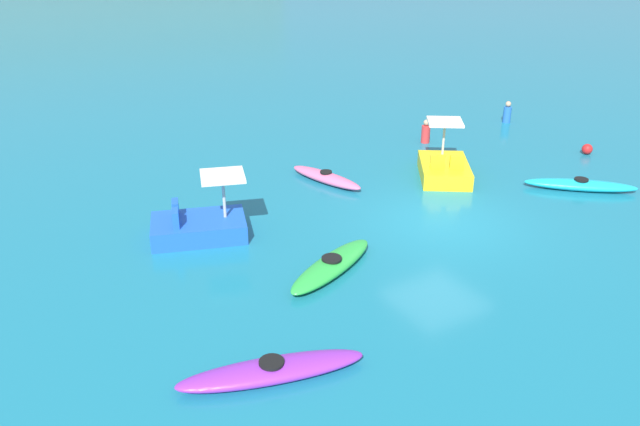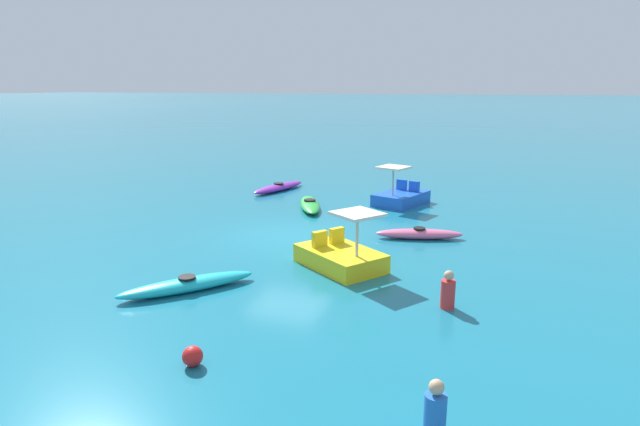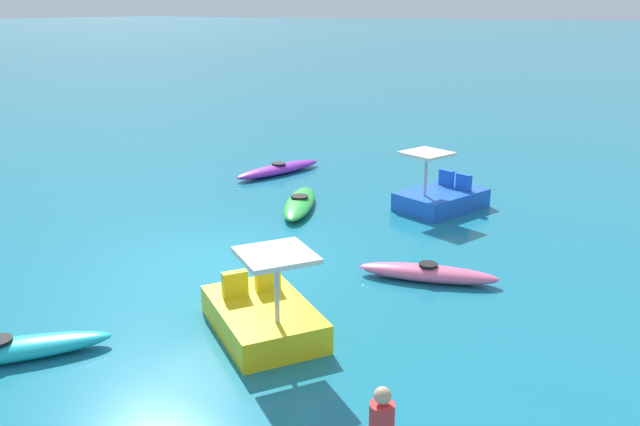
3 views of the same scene
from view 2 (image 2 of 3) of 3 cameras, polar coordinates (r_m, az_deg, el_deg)
The scene contains 10 objects.
ground_plane at distance 17.31m, azimuth -3.62°, elevation -2.53°, with size 600.00×600.00×0.00m, color #19728C.
kayak_pink at distance 17.25m, azimuth 10.77°, elevation -2.24°, with size 1.34×2.85×0.37m.
kayak_cyan at distance 13.14m, azimuth -14.28°, elevation -7.57°, with size 2.92×2.70×0.37m.
kayak_green at distance 21.13m, azimuth -1.12°, elevation 0.94°, with size 3.12×1.97×0.37m.
kayak_purple at distance 24.81m, azimuth -4.53°, elevation 2.82°, with size 3.52×1.61×0.37m.
pedal_boat_yellow at distance 14.29m, azimuth 2.27°, elevation -4.65°, with size 2.60×2.83×1.68m.
pedal_boat_blue at distance 22.08m, azimuth 8.81°, elevation 1.80°, with size 2.76×2.21×1.68m.
buoy_red at distance 9.83m, azimuth -13.74°, elevation -14.95°, with size 0.37×0.37×0.37m, color red.
person_near_shore at distance 8.01m, azimuth 12.45°, elevation -20.39°, with size 0.45×0.45×0.88m.
person_by_kayaks at distance 12.07m, azimuth 13.79°, elevation -8.34°, with size 0.45×0.45×0.88m.
Camera 2 is at (15.28, 6.54, 4.84)m, focal length 29.32 mm.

